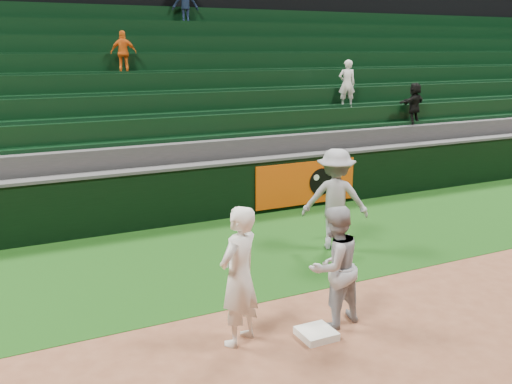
% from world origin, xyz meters
% --- Properties ---
extents(ground, '(70.00, 70.00, 0.00)m').
position_xyz_m(ground, '(0.00, 0.00, 0.00)').
color(ground, brown).
rests_on(ground, ground).
extents(foul_grass, '(36.00, 4.20, 0.01)m').
position_xyz_m(foul_grass, '(0.00, 3.00, 0.00)').
color(foul_grass, '#11380E').
rests_on(foul_grass, ground).
extents(first_base, '(0.45, 0.45, 0.10)m').
position_xyz_m(first_base, '(-0.05, -0.33, 0.05)').
color(first_base, white).
rests_on(first_base, ground).
extents(first_baseman, '(0.78, 0.70, 1.80)m').
position_xyz_m(first_baseman, '(-1.00, 0.00, 0.90)').
color(first_baseman, white).
rests_on(first_baseman, ground).
extents(baserunner, '(0.91, 0.77, 1.66)m').
position_xyz_m(baserunner, '(0.33, -0.10, 0.83)').
color(baserunner, '#A8AAB3').
rests_on(baserunner, ground).
extents(base_coach, '(1.40, 1.23, 1.88)m').
position_xyz_m(base_coach, '(2.05, 2.41, 0.95)').
color(base_coach, '#9598A1').
rests_on(base_coach, foul_grass).
extents(field_wall, '(36.00, 0.45, 1.25)m').
position_xyz_m(field_wall, '(0.03, 5.20, 0.63)').
color(field_wall, black).
rests_on(field_wall, ground).
extents(stadium_seating, '(36.00, 5.95, 5.56)m').
position_xyz_m(stadium_seating, '(0.00, 8.97, 1.70)').
color(stadium_seating, '#323235').
rests_on(stadium_seating, ground).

